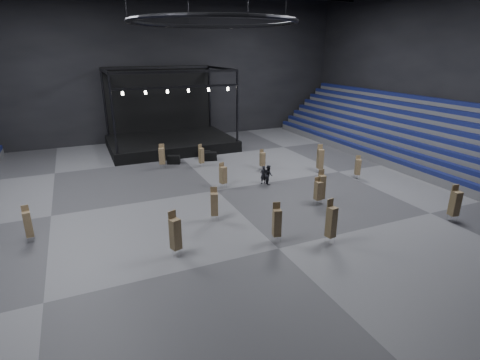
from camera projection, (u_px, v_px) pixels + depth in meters
name	position (u px, v px, depth m)	size (l,w,h in m)	color
floor	(217.00, 191.00, 31.21)	(50.00, 50.00, 0.00)	#535356
wall_back	(156.00, 67.00, 46.36)	(50.00, 0.20, 18.00)	black
wall_right	(447.00, 72.00, 37.74)	(0.20, 42.00, 18.00)	black
bleachers_right	(421.00, 144.00, 39.37)	(7.20, 40.00, 6.40)	#535355
stage	(169.00, 135.00, 44.75)	(14.00, 10.00, 9.20)	black
truss_ring	(213.00, 22.00, 26.90)	(12.30, 12.30, 5.15)	black
flight_case_left	(174.00, 160.00, 38.38)	(1.30, 0.65, 0.87)	black
flight_case_mid	(205.00, 154.00, 40.46)	(1.19, 0.60, 0.80)	black
flight_case_right	(210.00, 156.00, 39.52)	(1.33, 0.66, 0.88)	black
chair_stack_0	(28.00, 224.00, 22.57)	(0.47, 0.47, 2.36)	silver
chair_stack_1	(331.00, 221.00, 22.37)	(0.58, 0.58, 2.82)	silver
chair_stack_2	(214.00, 203.00, 25.42)	(0.60, 0.60, 2.38)	silver
chair_stack_3	(223.00, 175.00, 31.50)	(0.61, 0.61, 2.19)	silver
chair_stack_4	(358.00, 167.00, 33.80)	(0.59, 0.59, 2.13)	silver
chair_stack_5	(320.00, 158.00, 35.35)	(0.61, 0.61, 2.72)	silver
chair_stack_6	(318.00, 190.00, 28.05)	(0.51, 0.51, 2.16)	silver
chair_stack_7	(201.00, 155.00, 37.29)	(0.52, 0.52, 2.26)	silver
chair_stack_8	(455.00, 203.00, 25.27)	(0.62, 0.62, 2.59)	silver
chair_stack_9	(175.00, 233.00, 21.00)	(0.66, 0.66, 2.71)	silver
chair_stack_10	(262.00, 159.00, 36.36)	(0.47, 0.47, 2.01)	silver
chair_stack_11	(162.00, 156.00, 36.67)	(0.69, 0.69, 2.42)	silver
chair_stack_12	(322.00, 186.00, 28.28)	(0.53, 0.53, 2.67)	silver
chair_stack_13	(277.00, 222.00, 22.58)	(0.58, 0.58, 2.53)	silver
man_center	(263.00, 175.00, 32.60)	(0.59, 0.39, 1.62)	black
crew_member	(268.00, 175.00, 32.47)	(0.83, 0.65, 1.71)	black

